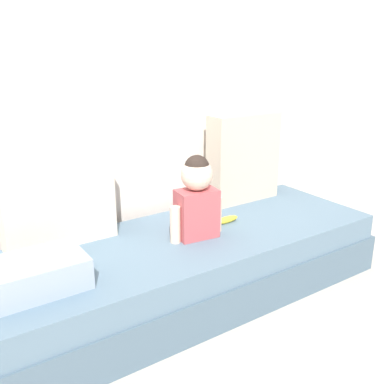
% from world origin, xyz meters
% --- Properties ---
extents(ground_plane, '(12.00, 12.00, 0.00)m').
position_xyz_m(ground_plane, '(0.00, 0.00, 0.00)').
color(ground_plane, '#B2ADA3').
extents(back_wall, '(5.48, 0.10, 2.53)m').
position_xyz_m(back_wall, '(0.00, 0.53, 1.26)').
color(back_wall, silver).
rests_on(back_wall, ground).
extents(couch, '(2.28, 0.80, 0.37)m').
position_xyz_m(couch, '(0.00, 0.00, 0.18)').
color(couch, '#495F70').
rests_on(couch, ground).
extents(throw_pillow_left, '(0.58, 0.16, 0.48)m').
position_xyz_m(throw_pillow_left, '(-0.63, 0.30, 0.61)').
color(throw_pillow_left, beige).
rests_on(throw_pillow_left, couch).
extents(throw_pillow_right, '(0.50, 0.16, 0.58)m').
position_xyz_m(throw_pillow_right, '(0.63, 0.30, 0.66)').
color(throw_pillow_right, '#C1B29E').
rests_on(throw_pillow_right, couch).
extents(toddler, '(0.33, 0.17, 0.46)m').
position_xyz_m(toddler, '(0.02, -0.03, 0.61)').
color(toddler, '#B24C51').
rests_on(toddler, couch).
extents(banana, '(0.17, 0.05, 0.04)m').
position_xyz_m(banana, '(0.27, 0.03, 0.39)').
color(banana, yellow).
rests_on(banana, couch).
extents(folded_blanket, '(0.40, 0.28, 0.14)m').
position_xyz_m(folded_blanket, '(-0.86, -0.10, 0.44)').
color(folded_blanket, '#8E9EB2').
rests_on(folded_blanket, couch).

